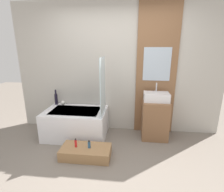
{
  "coord_description": "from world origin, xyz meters",
  "views": [
    {
      "loc": [
        0.31,
        -1.96,
        1.76
      ],
      "look_at": [
        0.0,
        0.68,
        0.99
      ],
      "focal_mm": 28.0,
      "sensor_mm": 36.0,
      "label": 1
    }
  ],
  "objects": [
    {
      "name": "glass_shower_screen",
      "position": [
        -0.2,
        1.03,
        1.06
      ],
      "size": [
        0.01,
        0.52,
        1.04
      ],
      "primitive_type": "cube",
      "color": "silver",
      "rests_on": "bathtub"
    },
    {
      "name": "bottle_soap_secondary",
      "position": [
        -0.34,
        0.46,
        0.23
      ],
      "size": [
        0.04,
        0.04,
        0.13
      ],
      "color": "#2D567A",
      "rests_on": "wooden_step_bench"
    },
    {
      "name": "bottle_soap_primary",
      "position": [
        -0.57,
        0.46,
        0.24
      ],
      "size": [
        0.04,
        0.04,
        0.15
      ],
      "color": "red",
      "rests_on": "wooden_step_bench"
    },
    {
      "name": "bathtub",
      "position": [
        -0.77,
        1.14,
        0.27
      ],
      "size": [
        1.2,
        0.78,
        0.54
      ],
      "color": "white",
      "rests_on": "ground_plane"
    },
    {
      "name": "vase_tall_dark",
      "position": [
        -1.29,
        1.45,
        0.68
      ],
      "size": [
        0.07,
        0.07,
        0.32
      ],
      "color": "black",
      "rests_on": "bathtub"
    },
    {
      "name": "ground_plane",
      "position": [
        0.0,
        0.0,
        0.0
      ],
      "size": [
        12.0,
        12.0,
        0.0
      ],
      "primitive_type": "plane",
      "color": "slate"
    },
    {
      "name": "vase_round_light",
      "position": [
        -1.14,
        1.43,
        0.59
      ],
      "size": [
        0.09,
        0.09,
        0.09
      ],
      "primitive_type": "sphere",
      "color": "silver",
      "rests_on": "bathtub"
    },
    {
      "name": "vanity_cabinet",
      "position": [
        0.78,
        1.27,
        0.38
      ],
      "size": [
        0.49,
        0.47,
        0.75
      ],
      "primitive_type": "cube",
      "color": "brown",
      "rests_on": "ground_plane"
    },
    {
      "name": "wall_wood_accent",
      "position": [
        0.78,
        1.53,
        1.31
      ],
      "size": [
        0.78,
        0.04,
        2.6
      ],
      "color": "brown",
      "rests_on": "ground_plane"
    },
    {
      "name": "sink",
      "position": [
        0.78,
        1.27,
        0.83
      ],
      "size": [
        0.47,
        0.3,
        0.33
      ],
      "color": "white",
      "rests_on": "vanity_cabinet"
    },
    {
      "name": "wooden_step_bench",
      "position": [
        -0.4,
        0.46,
        0.09
      ],
      "size": [
        0.81,
        0.4,
        0.17
      ],
      "primitive_type": "cube",
      "color": "#997047",
      "rests_on": "ground_plane"
    },
    {
      "name": "wall_tiled_back",
      "position": [
        0.0,
        1.58,
        1.3
      ],
      "size": [
        4.2,
        0.06,
        2.6
      ],
      "primitive_type": "cube",
      "color": "#B7B2A8",
      "rests_on": "ground_plane"
    }
  ]
}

